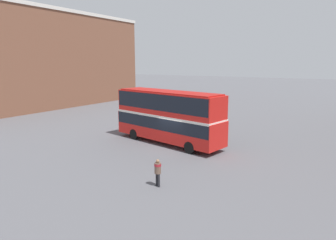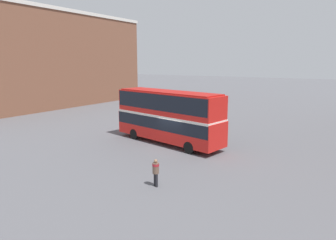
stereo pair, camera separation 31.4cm
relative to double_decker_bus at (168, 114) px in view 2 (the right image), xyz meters
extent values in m
plane|color=#5B5B60|center=(1.14, -1.07, -2.60)|extent=(240.00, 240.00, 0.00)
cube|color=brown|center=(-29.29, 8.81, 4.54)|extent=(10.97, 33.98, 14.29)
cube|color=silver|center=(-29.29, 8.81, 11.94)|extent=(11.27, 34.28, 0.50)
cube|color=red|center=(0.00, 0.00, -1.16)|extent=(10.76, 4.44, 2.07)
cube|color=red|center=(0.00, 0.00, 0.86)|extent=(10.59, 4.34, 1.98)
cube|color=black|center=(0.00, 0.00, -0.69)|extent=(10.66, 4.46, 1.01)
cube|color=black|center=(0.00, 0.00, 1.10)|extent=(10.44, 4.34, 1.35)
cube|color=silver|center=(0.00, 0.00, -0.10)|extent=(10.66, 4.45, 0.20)
cube|color=#B11A15|center=(0.00, 0.00, 1.90)|extent=(10.10, 4.08, 0.10)
cylinder|color=black|center=(3.50, 0.53, -2.12)|extent=(1.00, 0.47, 0.96)
cylinder|color=black|center=(3.08, -1.75, -2.12)|extent=(1.00, 0.47, 0.96)
cylinder|color=black|center=(-2.88, 1.71, -2.12)|extent=(1.00, 0.47, 0.96)
cylinder|color=black|center=(-3.30, -0.57, -2.12)|extent=(1.00, 0.47, 0.96)
cylinder|color=#232328|center=(4.57, -8.29, -2.21)|extent=(0.15, 0.15, 0.77)
cylinder|color=#232328|center=(4.36, -8.16, -2.21)|extent=(0.15, 0.15, 0.77)
cylinder|color=brown|center=(4.46, -8.22, -1.52)|extent=(0.51, 0.51, 0.61)
cylinder|color=#B2232D|center=(4.46, -8.22, -1.32)|extent=(0.54, 0.54, 0.13)
sphere|color=#936B4C|center=(4.46, -8.22, -1.10)|extent=(0.21, 0.21, 0.21)
cube|color=maroon|center=(-8.59, 14.89, -1.95)|extent=(4.32, 2.11, 0.77)
cube|color=black|center=(-8.42, 14.88, -1.32)|extent=(2.29, 1.81, 0.50)
cylinder|color=black|center=(-9.94, 14.11, -2.29)|extent=(0.64, 0.25, 0.63)
cylinder|color=black|center=(-9.85, 15.81, -2.29)|extent=(0.64, 0.25, 0.63)
cylinder|color=black|center=(-7.32, 13.96, -2.29)|extent=(0.64, 0.25, 0.63)
cylinder|color=black|center=(-7.23, 15.67, -2.29)|extent=(0.64, 0.25, 0.63)
camera|label=1|loc=(13.49, -21.55, 4.37)|focal=32.00mm
camera|label=2|loc=(13.75, -21.38, 4.37)|focal=32.00mm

